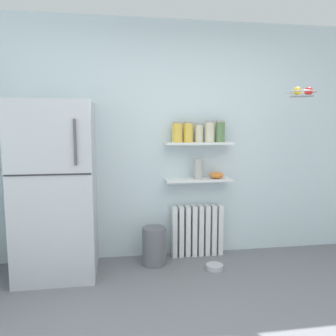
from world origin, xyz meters
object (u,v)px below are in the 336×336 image
storage_jar_3 (210,132)px  trash_bin (154,246)px  storage_jar_4 (220,131)px  storage_jar_2 (199,133)px  radiator (197,230)px  shelf_bowl (216,175)px  storage_jar_1 (188,132)px  storage_jar_0 (177,132)px  vase (198,169)px  hanging_fruit_basket (302,92)px  refrigerator (56,190)px  pet_food_bowl (214,267)px

storage_jar_3 → trash_bin: storage_jar_3 is taller
storage_jar_4 → storage_jar_2: bearing=180.0°
radiator → shelf_bowl: (0.20, -0.03, 0.64)m
radiator → storage_jar_1: bearing=-165.9°
trash_bin → storage_jar_3: bearing=13.5°
storage_jar_2 → storage_jar_4: size_ratio=0.87×
radiator → trash_bin: size_ratio=1.44×
storage_jar_1 → storage_jar_2: 0.12m
radiator → storage_jar_3: size_ratio=2.51×
storage_jar_1 → storage_jar_3: size_ratio=0.96×
storage_jar_0 → trash_bin: storage_jar_0 is taller
storage_jar_0 → vase: storage_jar_0 is taller
radiator → storage_jar_0: storage_jar_0 is taller
storage_jar_3 → vase: bearing=180.0°
storage_jar_2 → hanging_fruit_basket: (0.90, -0.49, 0.40)m
radiator → shelf_bowl: 0.67m
storage_jar_2 → storage_jar_1: bearing=180.0°
storage_jar_0 → shelf_bowl: (0.44, 0.00, -0.48)m
hanging_fruit_basket → storage_jar_2: bearing=151.6°
refrigerator → storage_jar_4: size_ratio=7.19×
storage_jar_1 → vase: 0.42m
pet_food_bowl → radiator: bearing=101.8°
refrigerator → vase: refrigerator is taller
storage_jar_0 → storage_jar_4: size_ratio=0.94×
storage_jar_4 → trash_bin: (-0.75, -0.15, -1.21)m
storage_jar_0 → storage_jar_1: bearing=0.0°
refrigerator → storage_jar_3: (1.60, 0.22, 0.56)m
refrigerator → vase: bearing=8.6°
storage_jar_2 → storage_jar_4: bearing=0.0°
storage_jar_1 → hanging_fruit_basket: size_ratio=0.80×
storage_jar_0 → pet_food_bowl: (0.32, -0.38, -1.38)m
storage_jar_3 → hanging_fruit_basket: (0.78, -0.49, 0.38)m
vase → shelf_bowl: size_ratio=1.38×
storage_jar_0 → hanging_fruit_basket: hanging_fruit_basket is taller
storage_jar_1 → storage_jar_2: bearing=0.0°
storage_jar_4 → hanging_fruit_basket: size_ratio=0.85×
radiator → vase: (-0.00, -0.03, 0.71)m
refrigerator → storage_jar_0: bearing=10.2°
storage_jar_2 → vase: bearing=180.0°
shelf_bowl → trash_bin: shelf_bowl is taller
refrigerator → shelf_bowl: (1.69, 0.22, 0.07)m
radiator → hanging_fruit_basket: 1.83m
storage_jar_0 → vase: bearing=0.0°
refrigerator → storage_jar_2: refrigerator is taller
hanging_fruit_basket → refrigerator: bearing=173.6°
storage_jar_2 → trash_bin: (-0.51, -0.15, -1.19)m
storage_jar_3 → refrigerator: bearing=-172.1°
radiator → pet_food_bowl: 0.49m
radiator → storage_jar_3: bearing=-14.1°
trash_bin → pet_food_bowl: trash_bin is taller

